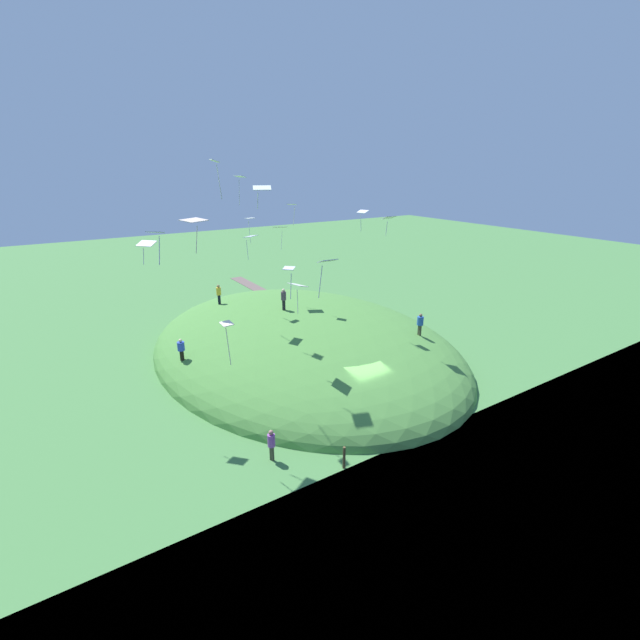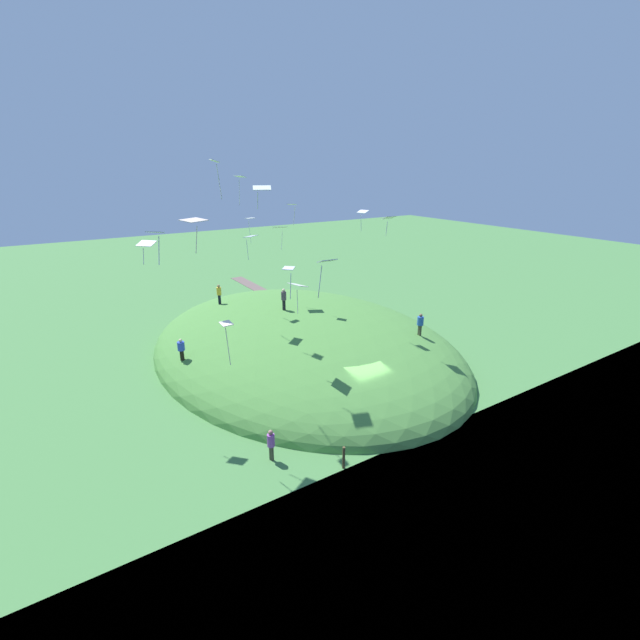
{
  "view_description": "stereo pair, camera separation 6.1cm",
  "coord_description": "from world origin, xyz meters",
  "px_view_note": "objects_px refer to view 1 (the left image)",
  "views": [
    {
      "loc": [
        -19.18,
        15.53,
        14.13
      ],
      "look_at": [
        4.01,
        0.67,
        4.4
      ],
      "focal_mm": 24.64,
      "sensor_mm": 36.0,
      "label": 1
    },
    {
      "loc": [
        -19.21,
        15.48,
        14.13
      ],
      "look_at": [
        4.01,
        0.67,
        4.4
      ],
      "focal_mm": 24.64,
      "sensor_mm": 36.0,
      "label": 2
    }
  ],
  "objects_px": {
    "person_near_shore": "(420,322)",
    "person_with_child": "(284,297)",
    "kite_5": "(362,213)",
    "kite_11": "(262,189)",
    "kite_6": "(240,179)",
    "kite_12": "(156,235)",
    "person_on_hilltop": "(219,292)",
    "kite_15": "(250,221)",
    "kite_1": "(194,221)",
    "kite_4": "(216,166)",
    "kite_2": "(280,228)",
    "kite_3": "(389,218)",
    "kite_0": "(298,286)",
    "kite_13": "(250,238)",
    "kite_9": "(292,206)",
    "kite_8": "(146,244)",
    "person_watching_kites": "(181,347)",
    "kite_10": "(289,270)",
    "person_walking_path": "(271,441)",
    "mooring_post": "(344,458)",
    "kite_7": "(227,328)",
    "kite_14": "(327,264)"
  },
  "relations": [
    {
      "from": "kite_1",
      "to": "kite_12",
      "type": "height_order",
      "value": "kite_1"
    },
    {
      "from": "kite_7",
      "to": "kite_2",
      "type": "bearing_deg",
      "value": -36.42
    },
    {
      "from": "person_with_child",
      "to": "kite_8",
      "type": "height_order",
      "value": "kite_8"
    },
    {
      "from": "kite_10",
      "to": "kite_13",
      "type": "height_order",
      "value": "kite_13"
    },
    {
      "from": "kite_6",
      "to": "kite_12",
      "type": "distance_m",
      "value": 11.97
    },
    {
      "from": "kite_9",
      "to": "kite_11",
      "type": "xyz_separation_m",
      "value": [
        -7.51,
        6.04,
        1.75
      ]
    },
    {
      "from": "kite_12",
      "to": "person_with_child",
      "type": "bearing_deg",
      "value": -46.31
    },
    {
      "from": "kite_0",
      "to": "kite_5",
      "type": "bearing_deg",
      "value": -65.18
    },
    {
      "from": "kite_4",
      "to": "kite_10",
      "type": "relative_size",
      "value": 1.36
    },
    {
      "from": "kite_2",
      "to": "mooring_post",
      "type": "bearing_deg",
      "value": 161.53
    },
    {
      "from": "kite_11",
      "to": "kite_15",
      "type": "distance_m",
      "value": 9.27
    },
    {
      "from": "person_near_shore",
      "to": "kite_14",
      "type": "bearing_deg",
      "value": -62.33
    },
    {
      "from": "person_on_hilltop",
      "to": "kite_3",
      "type": "relative_size",
      "value": 1.38
    },
    {
      "from": "person_near_shore",
      "to": "kite_7",
      "type": "xyz_separation_m",
      "value": [
        -3.14,
        15.84,
        3.71
      ]
    },
    {
      "from": "kite_0",
      "to": "kite_12",
      "type": "xyz_separation_m",
      "value": [
        -2.84,
        8.16,
        3.96
      ]
    },
    {
      "from": "kite_9",
      "to": "kite_15",
      "type": "relative_size",
      "value": 0.85
    },
    {
      "from": "kite_7",
      "to": "kite_10",
      "type": "distance_m",
      "value": 4.05
    },
    {
      "from": "kite_3",
      "to": "kite_13",
      "type": "height_order",
      "value": "kite_3"
    },
    {
      "from": "kite_11",
      "to": "mooring_post",
      "type": "relative_size",
      "value": 1.05
    },
    {
      "from": "person_with_child",
      "to": "kite_3",
      "type": "relative_size",
      "value": 1.37
    },
    {
      "from": "kite_4",
      "to": "kite_5",
      "type": "distance_m",
      "value": 11.48
    },
    {
      "from": "person_on_hilltop",
      "to": "kite_15",
      "type": "xyz_separation_m",
      "value": [
        -4.87,
        -1.18,
        6.52
      ]
    },
    {
      "from": "person_near_shore",
      "to": "kite_9",
      "type": "bearing_deg",
      "value": -144.74
    },
    {
      "from": "kite_5",
      "to": "kite_11",
      "type": "height_order",
      "value": "kite_11"
    },
    {
      "from": "kite_5",
      "to": "kite_7",
      "type": "relative_size",
      "value": 0.67
    },
    {
      "from": "kite_3",
      "to": "kite_8",
      "type": "height_order",
      "value": "kite_3"
    },
    {
      "from": "person_with_child",
      "to": "person_watching_kites",
      "type": "distance_m",
      "value": 9.08
    },
    {
      "from": "person_on_hilltop",
      "to": "kite_2",
      "type": "distance_m",
      "value": 8.18
    },
    {
      "from": "kite_10",
      "to": "kite_15",
      "type": "distance_m",
      "value": 13.33
    },
    {
      "from": "person_watching_kites",
      "to": "kite_4",
      "type": "height_order",
      "value": "kite_4"
    },
    {
      "from": "kite_1",
      "to": "kite_6",
      "type": "height_order",
      "value": "kite_6"
    },
    {
      "from": "person_near_shore",
      "to": "person_with_child",
      "type": "bearing_deg",
      "value": -137.27
    },
    {
      "from": "person_with_child",
      "to": "kite_3",
      "type": "distance_m",
      "value": 10.5
    },
    {
      "from": "kite_2",
      "to": "kite_12",
      "type": "distance_m",
      "value": 18.04
    },
    {
      "from": "kite_0",
      "to": "kite_11",
      "type": "relative_size",
      "value": 1.41
    },
    {
      "from": "kite_0",
      "to": "kite_13",
      "type": "bearing_deg",
      "value": 0.12
    },
    {
      "from": "kite_13",
      "to": "kite_10",
      "type": "bearing_deg",
      "value": 166.78
    },
    {
      "from": "person_with_child",
      "to": "kite_4",
      "type": "xyz_separation_m",
      "value": [
        -6.34,
        7.09,
        9.79
      ]
    },
    {
      "from": "kite_0",
      "to": "kite_13",
      "type": "height_order",
      "value": "kite_13"
    },
    {
      "from": "kite_1",
      "to": "kite_4",
      "type": "bearing_deg",
      "value": -43.87
    },
    {
      "from": "kite_5",
      "to": "kite_9",
      "type": "distance_m",
      "value": 6.01
    },
    {
      "from": "kite_1",
      "to": "kite_4",
      "type": "relative_size",
      "value": 0.83
    },
    {
      "from": "kite_2",
      "to": "kite_3",
      "type": "relative_size",
      "value": 1.52
    },
    {
      "from": "person_with_child",
      "to": "person_walking_path",
      "type": "distance_m",
      "value": 15.04
    },
    {
      "from": "kite_2",
      "to": "kite_15",
      "type": "height_order",
      "value": "kite_15"
    },
    {
      "from": "person_walking_path",
      "to": "kite_5",
      "type": "bearing_deg",
      "value": -79.63
    },
    {
      "from": "kite_4",
      "to": "kite_1",
      "type": "bearing_deg",
      "value": 136.13
    },
    {
      "from": "kite_0",
      "to": "kite_14",
      "type": "bearing_deg",
      "value": 162.99
    },
    {
      "from": "person_near_shore",
      "to": "kite_3",
      "type": "distance_m",
      "value": 7.99
    },
    {
      "from": "person_walking_path",
      "to": "mooring_post",
      "type": "bearing_deg",
      "value": -156.33
    }
  ]
}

